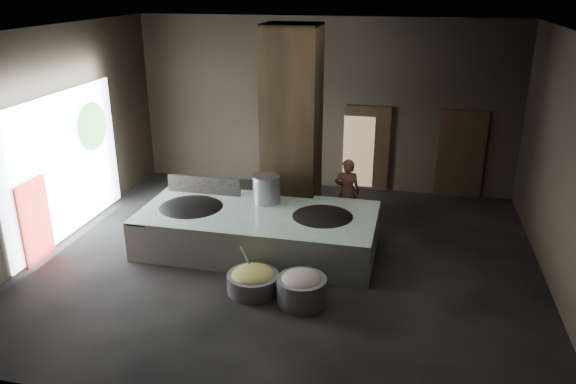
% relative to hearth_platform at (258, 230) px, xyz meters
% --- Properties ---
extents(floor, '(10.00, 9.00, 0.10)m').
position_rel_hearth_platform_xyz_m(floor, '(0.69, -0.34, -0.47)').
color(floor, black).
rests_on(floor, ground).
extents(ceiling, '(10.00, 9.00, 0.10)m').
position_rel_hearth_platform_xyz_m(ceiling, '(0.69, -0.34, 4.13)').
color(ceiling, black).
rests_on(ceiling, back_wall).
extents(back_wall, '(10.00, 0.10, 4.50)m').
position_rel_hearth_platform_xyz_m(back_wall, '(0.69, 4.21, 1.83)').
color(back_wall, black).
rests_on(back_wall, ground).
extents(front_wall, '(10.00, 0.10, 4.50)m').
position_rel_hearth_platform_xyz_m(front_wall, '(0.69, -4.89, 1.83)').
color(front_wall, black).
rests_on(front_wall, ground).
extents(left_wall, '(0.10, 9.00, 4.50)m').
position_rel_hearth_platform_xyz_m(left_wall, '(-4.36, -0.34, 1.83)').
color(left_wall, black).
rests_on(left_wall, ground).
extents(right_wall, '(0.10, 9.00, 4.50)m').
position_rel_hearth_platform_xyz_m(right_wall, '(5.74, -0.34, 1.83)').
color(right_wall, black).
rests_on(right_wall, ground).
extents(pillar, '(1.20, 1.20, 4.50)m').
position_rel_hearth_platform_xyz_m(pillar, '(0.39, 1.56, 1.83)').
color(pillar, black).
rests_on(pillar, ground).
extents(hearth_platform, '(4.90, 2.39, 0.85)m').
position_rel_hearth_platform_xyz_m(hearth_platform, '(0.00, 0.00, 0.00)').
color(hearth_platform, silver).
rests_on(hearth_platform, ground).
extents(platform_cap, '(4.77, 2.29, 0.03)m').
position_rel_hearth_platform_xyz_m(platform_cap, '(0.00, 0.00, 0.39)').
color(platform_cap, black).
rests_on(platform_cap, hearth_platform).
extents(wok_left, '(1.54, 1.54, 0.42)m').
position_rel_hearth_platform_xyz_m(wok_left, '(-1.45, -0.05, 0.33)').
color(wok_left, black).
rests_on(wok_left, hearth_platform).
extents(wok_left_rim, '(1.57, 1.57, 0.05)m').
position_rel_hearth_platform_xyz_m(wok_left_rim, '(-1.45, -0.05, 0.40)').
color(wok_left_rim, black).
rests_on(wok_left_rim, hearth_platform).
extents(wok_right, '(1.43, 1.43, 0.40)m').
position_rel_hearth_platform_xyz_m(wok_right, '(1.35, 0.05, 0.33)').
color(wok_right, black).
rests_on(wok_right, hearth_platform).
extents(wok_right_rim, '(1.46, 1.46, 0.05)m').
position_rel_hearth_platform_xyz_m(wok_right_rim, '(1.35, 0.05, 0.40)').
color(wok_right_rim, black).
rests_on(wok_right_rim, hearth_platform).
extents(stock_pot, '(0.59, 0.59, 0.64)m').
position_rel_hearth_platform_xyz_m(stock_pot, '(0.05, 0.55, 0.71)').
color(stock_pot, '#929399').
rests_on(stock_pot, hearth_platform).
extents(splash_guard, '(1.70, 0.08, 0.42)m').
position_rel_hearth_platform_xyz_m(splash_guard, '(-1.45, 0.75, 0.61)').
color(splash_guard, black).
rests_on(splash_guard, hearth_platform).
extents(cook, '(0.58, 0.38, 1.60)m').
position_rel_hearth_platform_xyz_m(cook, '(1.66, 1.65, 0.37)').
color(cook, brown).
rests_on(cook, ground).
extents(veg_basin, '(1.01, 1.01, 0.35)m').
position_rel_hearth_platform_xyz_m(veg_basin, '(0.37, -1.71, -0.25)').
color(veg_basin, gray).
rests_on(veg_basin, ground).
extents(veg_fill, '(0.78, 0.78, 0.24)m').
position_rel_hearth_platform_xyz_m(veg_fill, '(0.37, -1.71, -0.07)').
color(veg_fill, '#89AB52').
rests_on(veg_fill, veg_basin).
extents(ladle, '(0.16, 0.36, 0.68)m').
position_rel_hearth_platform_xyz_m(ladle, '(0.22, -1.56, 0.13)').
color(ladle, '#929399').
rests_on(ladle, veg_basin).
extents(meat_basin, '(0.94, 0.94, 0.48)m').
position_rel_hearth_platform_xyz_m(meat_basin, '(1.30, -1.89, -0.18)').
color(meat_basin, gray).
rests_on(meat_basin, ground).
extents(meat_fill, '(0.72, 0.72, 0.28)m').
position_rel_hearth_platform_xyz_m(meat_fill, '(1.30, -1.89, 0.03)').
color(meat_fill, '#A36E62').
rests_on(meat_fill, meat_basin).
extents(doorway_near, '(1.18, 0.08, 2.38)m').
position_rel_hearth_platform_xyz_m(doorway_near, '(1.89, 4.11, 0.68)').
color(doorway_near, black).
rests_on(doorway_near, ground).
extents(doorway_near_glow, '(0.81, 0.04, 1.92)m').
position_rel_hearth_platform_xyz_m(doorway_near_glow, '(1.67, 4.07, 0.63)').
color(doorway_near_glow, '#8C6647').
rests_on(doorway_near_glow, ground).
extents(doorway_far, '(1.18, 0.08, 2.38)m').
position_rel_hearth_platform_xyz_m(doorway_far, '(4.29, 4.11, 0.68)').
color(doorway_far, black).
rests_on(doorway_far, ground).
extents(doorway_far_glow, '(0.82, 0.04, 1.95)m').
position_rel_hearth_platform_xyz_m(doorway_far_glow, '(4.56, 4.30, 0.63)').
color(doorway_far_glow, '#8C6647').
rests_on(doorway_far_glow, ground).
extents(left_opening, '(0.04, 4.20, 3.10)m').
position_rel_hearth_platform_xyz_m(left_opening, '(-4.26, -0.14, 1.18)').
color(left_opening, white).
rests_on(left_opening, ground).
extents(pavilion_sliver, '(0.05, 0.90, 1.70)m').
position_rel_hearth_platform_xyz_m(pavilion_sliver, '(-4.19, -1.44, 0.43)').
color(pavilion_sliver, maroon).
rests_on(pavilion_sliver, ground).
extents(tree_silhouette, '(0.28, 1.10, 1.10)m').
position_rel_hearth_platform_xyz_m(tree_silhouette, '(-4.16, 0.96, 1.78)').
color(tree_silhouette, '#194714').
rests_on(tree_silhouette, left_opening).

